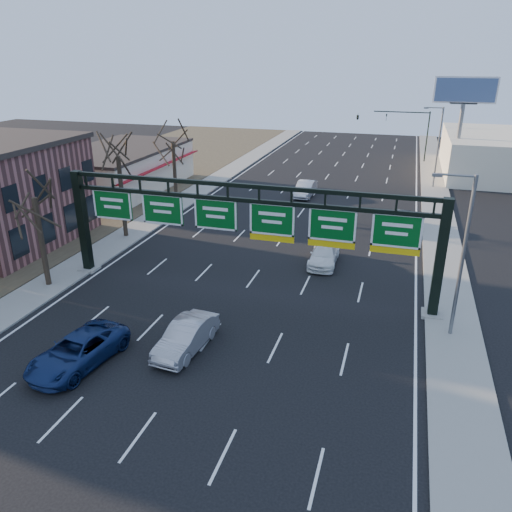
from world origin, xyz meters
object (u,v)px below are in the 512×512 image
(sign_gantry, at_px, (246,224))
(car_blue_suv, at_px, (78,351))
(car_silver_sedan, at_px, (186,336))
(car_white_wagon, at_px, (324,255))

(sign_gantry, height_order, car_blue_suv, sign_gantry)
(car_blue_suv, xyz_separation_m, car_silver_sedan, (4.59, 2.79, 0.01))
(car_silver_sedan, distance_m, car_white_wagon, 14.46)
(sign_gantry, xyz_separation_m, car_white_wagon, (4.07, 6.08, -3.94))
(car_blue_suv, bearing_deg, sign_gantry, 70.60)
(sign_gantry, bearing_deg, car_white_wagon, 56.21)
(sign_gantry, bearing_deg, car_blue_suv, -118.09)
(car_blue_suv, bearing_deg, car_silver_sedan, 40.05)
(car_blue_suv, bearing_deg, car_white_wagon, 68.41)
(sign_gantry, distance_m, car_silver_sedan, 8.48)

